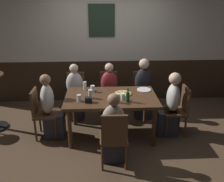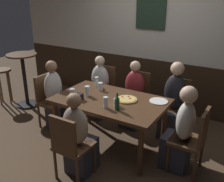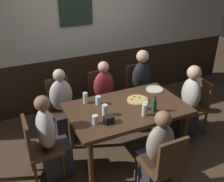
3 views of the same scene
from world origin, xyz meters
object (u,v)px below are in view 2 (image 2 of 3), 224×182
object	(u,v)px
chair_head_west	(49,98)
chair_mid_far	(137,95)
person_mid_near	(79,140)
pint_glass_amber	(97,82)
plate_white_large	(159,101)
person_mid_far	(133,99)
chair_head_east	(193,138)
tumbler_water	(72,93)
beer_bottle_green	(117,103)
chair_right_far	(176,103)
chair_left_far	(104,87)
tumbler_short	(100,87)
person_right_far	(173,106)
person_head_west	(56,101)
person_head_east	(180,135)
highball_clear	(87,92)
bar_stool	(3,77)
person_left_far	(99,92)
pizza	(127,99)
condiment_caddy	(79,96)
beer_glass_tall	(106,103)
pint_glass_stout	(116,103)
dining_table	(110,105)
side_bar_table	(24,76)

from	to	relation	value
chair_head_west	chair_mid_far	xyz separation A→B (m)	(1.20, 0.89, 0.00)
chair_head_west	person_mid_near	distance (m)	1.40
pint_glass_amber	plate_white_large	world-z (taller)	pint_glass_amber
chair_mid_far	person_mid_far	bearing A→B (deg)	-90.00
chair_head_east	tumbler_water	xyz separation A→B (m)	(-1.72, -0.18, 0.29)
beer_bottle_green	plate_white_large	world-z (taller)	beer_bottle_green
person_mid_far	chair_right_far	bearing A→B (deg)	13.40
chair_left_far	tumbler_water	world-z (taller)	chair_left_far
person_mid_near	tumbler_short	world-z (taller)	person_mid_near
person_right_far	person_head_west	size ratio (longest dim) A/B	1.04
chair_right_far	chair_left_far	bearing A→B (deg)	180.00
person_head_east	pint_glass_amber	size ratio (longest dim) A/B	7.47
highball_clear	beer_bottle_green	xyz separation A→B (m)	(0.61, -0.18, 0.02)
chair_mid_far	plate_white_large	world-z (taller)	chair_mid_far
tumbler_short	bar_stool	size ratio (longest dim) A/B	0.16
chair_head_west	person_left_far	bearing A→B (deg)	55.10
pizza	highball_clear	xyz separation A→B (m)	(-0.56, -0.16, 0.05)
chair_head_east	person_head_west	world-z (taller)	person_head_west
pizza	beer_bottle_green	world-z (taller)	beer_bottle_green
tumbler_short	tumbler_water	bearing A→B (deg)	-116.77
chair_left_far	person_mid_near	world-z (taller)	person_mid_near
chair_right_far	person_mid_far	world-z (taller)	person_mid_far
highball_clear	condiment_caddy	size ratio (longest dim) A/B	1.35
condiment_caddy	plate_white_large	bearing A→B (deg)	27.39
chair_left_far	person_mid_far	xyz separation A→B (m)	(0.69, -0.16, -0.03)
beer_bottle_green	chair_head_east	bearing A→B (deg)	14.65
person_mid_near	chair_right_far	bearing A→B (deg)	67.05
beer_glass_tall	pint_glass_stout	size ratio (longest dim) A/B	1.45
chair_right_far	pint_glass_stout	world-z (taller)	chair_right_far
person_head_east	beer_glass_tall	bearing A→B (deg)	-163.99
person_head_east	person_head_west	size ratio (longest dim) A/B	1.00
person_left_far	person_mid_far	size ratio (longest dim) A/B	0.99
tumbler_water	plate_white_large	bearing A→B (deg)	22.00
dining_table	person_head_east	xyz separation A→B (m)	(1.04, 0.00, -0.17)
chair_left_far	tumbler_short	distance (m)	0.82
person_head_west	highball_clear	distance (m)	0.76
chair_left_far	highball_clear	size ratio (longest dim) A/B	5.92
dining_table	bar_stool	world-z (taller)	dining_table
person_head_west	tumbler_water	size ratio (longest dim) A/B	10.19
dining_table	pizza	world-z (taller)	pizza
person_mid_far	chair_head_east	bearing A→B (deg)	-31.39
tumbler_water	condiment_caddy	bearing A→B (deg)	-18.29
chair_left_far	bar_stool	size ratio (longest dim) A/B	1.22
person_head_east	person_left_far	distance (m)	1.87
side_bar_table	pint_glass_amber	bearing A→B (deg)	-0.26
chair_left_far	plate_white_large	distance (m)	1.46
pint_glass_amber	person_head_west	bearing A→B (deg)	-149.28
person_head_west	beer_glass_tall	xyz separation A→B (m)	(1.13, -0.27, 0.33)
chair_mid_far	person_left_far	world-z (taller)	person_left_far
person_left_far	side_bar_table	bearing A→B (deg)	-165.58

